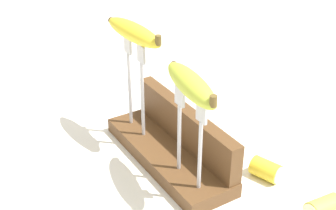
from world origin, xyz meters
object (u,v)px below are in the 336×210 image
at_px(fork_stand_right, 190,129).
at_px(banana_chunk_far, 266,170).
at_px(fork_stand_left, 135,78).
at_px(banana_raised_left, 134,32).
at_px(banana_raised_right, 191,84).
at_px(banana_chunk_near, 324,209).

xyz_separation_m(fork_stand_right, banana_chunk_far, (0.05, 0.15, -0.11)).
relative_size(fork_stand_left, fork_stand_right, 1.16).
relative_size(banana_raised_left, banana_raised_right, 1.03).
relative_size(fork_stand_right, banana_chunk_near, 2.78).
bearing_deg(banana_raised_right, fork_stand_right, -9.14).
distance_m(banana_chunk_near, banana_chunk_far, 0.14).
relative_size(banana_raised_right, banana_chunk_far, 2.69).
bearing_deg(banana_chunk_near, banana_raised_right, -139.47).
bearing_deg(banana_raised_left, banana_chunk_far, 31.12).
distance_m(fork_stand_right, banana_raised_left, 0.23).
relative_size(fork_stand_left, banana_raised_right, 1.16).
bearing_deg(banana_raised_left, banana_chunk_near, 22.33).
bearing_deg(banana_raised_right, banana_chunk_far, 72.22).
bearing_deg(banana_chunk_near, fork_stand_left, -157.66).
distance_m(banana_raised_right, banana_chunk_near, 0.31).
height_order(fork_stand_right, banana_raised_left, banana_raised_left).
bearing_deg(banana_chunk_near, banana_chunk_far, -176.49).
xyz_separation_m(banana_chunk_near, banana_chunk_far, (-0.14, -0.01, -0.00)).
xyz_separation_m(fork_stand_right, banana_chunk_near, (0.18, 0.16, -0.11)).
xyz_separation_m(fork_stand_left, banana_chunk_near, (0.38, 0.16, -0.13)).
height_order(fork_stand_left, banana_chunk_far, fork_stand_left).
bearing_deg(banana_chunk_near, banana_raised_left, -157.67).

